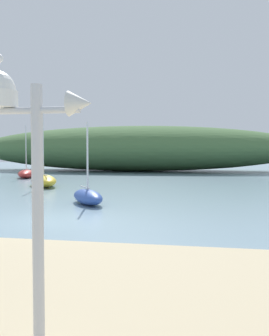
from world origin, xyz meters
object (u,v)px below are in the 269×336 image
Objects in this scene: mast_structure at (13,123)px; sailboat_east_reach at (43,180)px; sailboat_west_reach at (26,174)px; sailboat_centre_water at (88,196)px.

mast_structure is 0.57× the size of sailboat_east_reach.
sailboat_west_reach is 17.63m from sailboat_centre_water.
mast_structure is at bearing -63.99° from sailboat_west_reach.
sailboat_centre_water is at bearing 104.09° from mast_structure.
sailboat_centre_water is (-3.06, 12.21, -2.26)m from mast_structure.
sailboat_east_reach is at bearing 125.57° from sailboat_centre_water.
sailboat_centre_water is at bearing -54.43° from sailboat_east_reach.
mast_structure is at bearing -66.92° from sailboat_east_reach.
sailboat_east_reach is 1.16× the size of sailboat_west_reach.
mast_structure is 0.83× the size of sailboat_centre_water.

